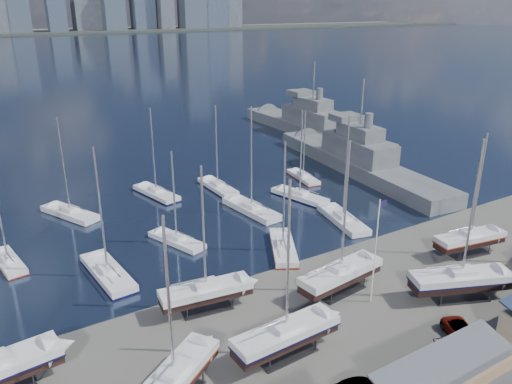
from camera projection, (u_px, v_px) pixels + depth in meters
ground at (326, 314)px, 48.58m from camera, size 1400.00×1400.00×0.00m
sailboat_cradle_1 at (174, 378)px, 37.21m from camera, size 9.31×7.46×15.31m
sailboat_cradle_2 at (206, 291)px, 48.58m from camera, size 9.31×3.67×14.89m
sailboat_cradle_3 at (286, 334)px, 42.17m from camera, size 9.96×3.13×15.95m
sailboat_cradle_4 at (341, 274)px, 51.64m from camera, size 10.26×3.96×16.30m
sailboat_cradle_5 at (461, 279)px, 50.53m from camera, size 10.75×6.68×16.79m
sailboat_cradle_6 at (470, 239)px, 59.61m from camera, size 9.48×4.07×14.93m
sailboat_moored_1 at (8, 263)px, 57.57m from camera, size 3.39×8.23×11.94m
sailboat_moored_2 at (70, 214)px, 70.90m from camera, size 6.66×10.17×14.98m
sailboat_moored_3 at (108, 274)px, 55.05m from camera, size 3.68×10.61×15.58m
sailboat_moored_4 at (177, 241)px, 62.84m from camera, size 4.96×8.67×12.63m
sailboat_moored_5 at (156, 194)px, 78.56m from camera, size 4.67×10.09×14.56m
sailboat_moored_6 at (283, 248)px, 60.96m from camera, size 6.95×9.76×14.40m
sailboat_moored_7 at (252, 210)px, 72.25m from camera, size 4.14×10.95×16.14m
sailboat_moored_8 at (218, 188)px, 81.23m from camera, size 2.77×9.69×14.46m
sailboat_moored_9 at (343, 221)px, 68.75m from camera, size 5.08×10.78×15.69m
sailboat_moored_10 at (300, 197)px, 77.33m from camera, size 5.02×10.10×14.54m
sailboat_moored_11 at (303, 178)px, 86.02m from camera, size 3.55×8.60×12.47m
naval_ship_east at (358, 162)px, 90.26m from camera, size 11.89×44.77×17.98m
naval_ship_west at (312, 128)px, 115.24m from camera, size 7.85×46.75×18.20m
car_c at (464, 334)px, 44.51m from camera, size 3.78×5.31×1.34m
car_d at (455, 363)px, 40.84m from camera, size 3.84×5.24×1.41m
flagpole at (376, 245)px, 48.32m from camera, size 0.99×0.12×11.15m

